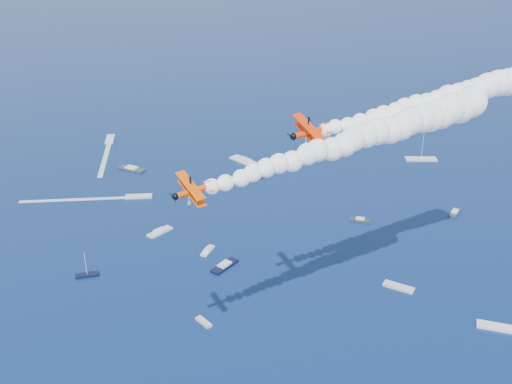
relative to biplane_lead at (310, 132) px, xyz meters
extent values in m
cube|color=silver|center=(-51.24, 167.25, -58.79)|extent=(4.05, 11.61, 0.70)
cube|color=silver|center=(-37.03, 103.21, -58.79)|extent=(9.84, 3.70, 0.70)
cube|color=#323643|center=(-40.43, 129.81, -58.79)|extent=(11.71, 9.90, 0.70)
cube|color=#333944|center=(71.54, 72.66, -58.79)|extent=(6.64, 7.14, 0.70)
cube|color=silver|center=(-19.28, 25.44, -58.79)|extent=(4.13, 5.26, 0.70)
cube|color=silver|center=(6.08, 131.08, -58.79)|extent=(11.86, 14.33, 0.70)
cube|color=#2C313B|center=(37.38, 72.49, -58.79)|extent=(7.16, 5.01, 0.70)
cube|color=black|center=(12.73, 118.38, -58.79)|extent=(14.01, 13.02, 0.70)
cube|color=black|center=(-11.11, 51.00, -58.79)|extent=(9.05, 8.93, 0.70)
cube|color=silver|center=(35.58, 32.63, -58.79)|extent=(8.33, 7.45, 0.70)
cube|color=silver|center=(-29.75, 74.84, -58.79)|extent=(8.72, 7.87, 0.70)
cube|color=black|center=(-50.65, 52.35, -58.79)|extent=(6.71, 2.77, 0.70)
cube|color=white|center=(53.23, 11.97, -58.79)|extent=(9.63, 6.79, 0.70)
cube|color=silver|center=(79.99, 121.66, -58.79)|extent=(13.65, 6.51, 0.70)
cube|color=white|center=(-15.31, 60.48, -58.79)|extent=(4.91, 6.47, 0.70)
cube|color=white|center=(-52.03, 142.51, -59.11)|extent=(3.21, 38.04, 0.04)
cube|color=white|center=(-60.81, 104.74, -59.11)|extent=(38.05, 4.42, 0.04)
camera|label=1|loc=(-25.37, -98.34, 35.74)|focal=41.89mm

